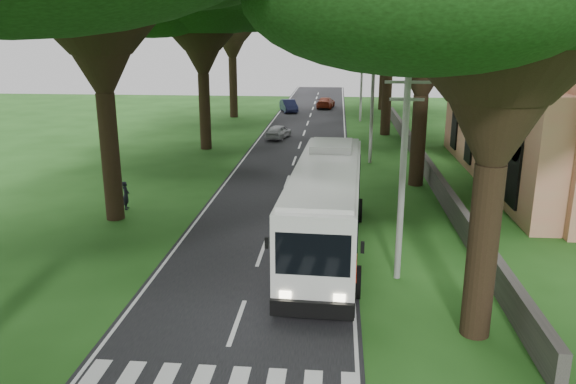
{
  "coord_description": "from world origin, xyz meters",
  "views": [
    {
      "loc": [
        3.08,
        -14.12,
        9.03
      ],
      "look_at": [
        0.96,
        9.92,
        2.2
      ],
      "focal_mm": 35.0,
      "sensor_mm": 36.0,
      "label": 1
    }
  ],
  "objects_px": {
    "distant_car_a": "(278,132)",
    "pole_mid": "(372,105)",
    "distant_car_b": "(289,106)",
    "pole_far": "(361,82)",
    "pedestrian": "(126,195)",
    "distant_car_c": "(326,102)",
    "pole_near": "(403,172)",
    "coach_bus": "(326,205)"
  },
  "relations": [
    {
      "from": "coach_bus",
      "to": "distant_car_c",
      "type": "bearing_deg",
      "value": 93.85
    },
    {
      "from": "distant_car_a",
      "to": "coach_bus",
      "type": "bearing_deg",
      "value": 113.69
    },
    {
      "from": "pole_far",
      "to": "distant_car_b",
      "type": "distance_m",
      "value": 11.09
    },
    {
      "from": "distant_car_a",
      "to": "pole_far",
      "type": "bearing_deg",
      "value": -111.1
    },
    {
      "from": "pole_far",
      "to": "distant_car_a",
      "type": "distance_m",
      "value": 13.91
    },
    {
      "from": "pole_near",
      "to": "distant_car_a",
      "type": "height_order",
      "value": "pole_near"
    },
    {
      "from": "distant_car_a",
      "to": "pedestrian",
      "type": "bearing_deg",
      "value": 87.85
    },
    {
      "from": "coach_bus",
      "to": "distant_car_a",
      "type": "height_order",
      "value": "coach_bus"
    },
    {
      "from": "pole_mid",
      "to": "distant_car_a",
      "type": "height_order",
      "value": "pole_mid"
    },
    {
      "from": "pole_mid",
      "to": "pedestrian",
      "type": "relative_size",
      "value": 5.26
    },
    {
      "from": "pole_far",
      "to": "pedestrian",
      "type": "bearing_deg",
      "value": -112.62
    },
    {
      "from": "coach_bus",
      "to": "distant_car_c",
      "type": "height_order",
      "value": "coach_bus"
    },
    {
      "from": "distant_car_b",
      "to": "pole_far",
      "type": "bearing_deg",
      "value": -54.51
    },
    {
      "from": "pole_near",
      "to": "distant_car_a",
      "type": "bearing_deg",
      "value": 104.75
    },
    {
      "from": "pole_near",
      "to": "pole_far",
      "type": "bearing_deg",
      "value": 90.0
    },
    {
      "from": "pole_mid",
      "to": "distant_car_a",
      "type": "xyz_separation_m",
      "value": [
        -7.61,
        8.9,
        -3.53
      ]
    },
    {
      "from": "pole_far",
      "to": "distant_car_a",
      "type": "xyz_separation_m",
      "value": [
        -7.61,
        -11.1,
        -3.53
      ]
    },
    {
      "from": "pole_far",
      "to": "coach_bus",
      "type": "height_order",
      "value": "pole_far"
    },
    {
      "from": "distant_car_a",
      "to": "distant_car_b",
      "type": "height_order",
      "value": "distant_car_b"
    },
    {
      "from": "pedestrian",
      "to": "distant_car_a",
      "type": "bearing_deg",
      "value": -27.07
    },
    {
      "from": "pole_near",
      "to": "distant_car_a",
      "type": "relative_size",
      "value": 2.19
    },
    {
      "from": "distant_car_a",
      "to": "pedestrian",
      "type": "distance_m",
      "value": 22.12
    },
    {
      "from": "pole_near",
      "to": "distant_car_b",
      "type": "relative_size",
      "value": 1.83
    },
    {
      "from": "coach_bus",
      "to": "distant_car_a",
      "type": "distance_m",
      "value": 26.78
    },
    {
      "from": "coach_bus",
      "to": "pedestrian",
      "type": "distance_m",
      "value": 11.89
    },
    {
      "from": "coach_bus",
      "to": "distant_car_b",
      "type": "distance_m",
      "value": 44.35
    },
    {
      "from": "distant_car_a",
      "to": "pole_mid",
      "type": "bearing_deg",
      "value": 143.86
    },
    {
      "from": "coach_bus",
      "to": "pole_far",
      "type": "bearing_deg",
      "value": 88.22
    },
    {
      "from": "distant_car_a",
      "to": "pedestrian",
      "type": "xyz_separation_m",
      "value": [
        -5.9,
        -21.32,
        0.11
      ]
    },
    {
      "from": "distant_car_c",
      "to": "pole_near",
      "type": "bearing_deg",
      "value": 101.08
    },
    {
      "from": "pole_far",
      "to": "coach_bus",
      "type": "distance_m",
      "value": 37.57
    },
    {
      "from": "pole_mid",
      "to": "distant_car_a",
      "type": "distance_m",
      "value": 12.23
    },
    {
      "from": "pole_far",
      "to": "pedestrian",
      "type": "distance_m",
      "value": 35.29
    },
    {
      "from": "distant_car_b",
      "to": "distant_car_c",
      "type": "height_order",
      "value": "distant_car_b"
    },
    {
      "from": "pole_near",
      "to": "distant_car_c",
      "type": "distance_m",
      "value": 50.89
    },
    {
      "from": "pole_far",
      "to": "coach_bus",
      "type": "bearing_deg",
      "value": -94.28
    },
    {
      "from": "distant_car_b",
      "to": "pole_mid",
      "type": "bearing_deg",
      "value": -88.64
    },
    {
      "from": "distant_car_c",
      "to": "pedestrian",
      "type": "distance_m",
      "value": 44.09
    },
    {
      "from": "pole_far",
      "to": "pedestrian",
      "type": "xyz_separation_m",
      "value": [
        -13.51,
        -32.42,
        -3.42
      ]
    },
    {
      "from": "pole_near",
      "to": "coach_bus",
      "type": "xyz_separation_m",
      "value": [
        -2.8,
        2.59,
        -2.13
      ]
    },
    {
      "from": "distant_car_a",
      "to": "pedestrian",
      "type": "relative_size",
      "value": 2.4
    },
    {
      "from": "pole_far",
      "to": "pedestrian",
      "type": "height_order",
      "value": "pole_far"
    }
  ]
}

